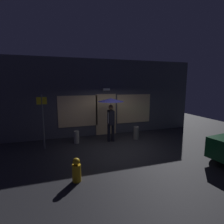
{
  "coord_description": "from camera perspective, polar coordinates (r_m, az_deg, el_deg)",
  "views": [
    {
      "loc": [
        -2.59,
        -6.8,
        2.75
      ],
      "look_at": [
        -0.06,
        0.96,
        1.43
      ],
      "focal_mm": 28.24,
      "sensor_mm": 36.0,
      "label": 1
    }
  ],
  "objects": [
    {
      "name": "ground_plane",
      "position": [
        7.78,
        2.62,
        -11.5
      ],
      "size": [
        18.0,
        18.0,
        0.0
      ],
      "primitive_type": "plane",
      "color": "#26262B"
    },
    {
      "name": "sidewalk_bollard",
      "position": [
        8.43,
        -11.44,
        -7.95
      ],
      "size": [
        0.24,
        0.24,
        0.58
      ],
      "primitive_type": "cylinder",
      "color": "#9E998E",
      "rests_on": "ground"
    },
    {
      "name": "street_sign_post",
      "position": [
        7.85,
        -21.5,
        -2.0
      ],
      "size": [
        0.4,
        0.07,
        2.31
      ],
      "color": "#595B60",
      "rests_on": "ground"
    },
    {
      "name": "person_with_umbrella",
      "position": [
        8.22,
        -0.37,
        1.45
      ],
      "size": [
        1.21,
        1.21,
        2.08
      ],
      "rotation": [
        0.0,
        0.0,
        1.53
      ],
      "color": "black",
      "rests_on": "ground"
    },
    {
      "name": "building_facade",
      "position": [
        9.54,
        -2.27,
        4.59
      ],
      "size": [
        10.36,
        0.48,
        4.0
      ],
      "color": "#4C4C56",
      "rests_on": "ground"
    },
    {
      "name": "sidewalk_bollard_2",
      "position": [
        8.91,
        7.82,
        -6.75
      ],
      "size": [
        0.26,
        0.26,
        0.63
      ],
      "primitive_type": "cylinder",
      "color": "slate",
      "rests_on": "ground"
    },
    {
      "name": "fire_hydrant",
      "position": [
        5.33,
        -11.41,
        -18.14
      ],
      "size": [
        0.25,
        0.25,
        0.7
      ],
      "color": "gold",
      "rests_on": "ground"
    }
  ]
}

